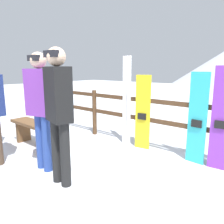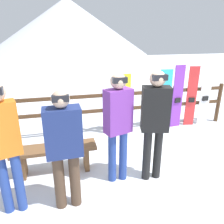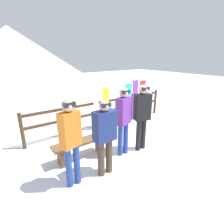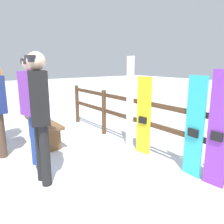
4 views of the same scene
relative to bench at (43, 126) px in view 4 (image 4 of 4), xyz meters
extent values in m
plane|color=white|center=(1.62, -0.29, -0.37)|extent=(40.00, 40.00, 0.00)
cylinder|color=#4C331E|center=(-1.09, 1.37, 0.16)|extent=(0.10, 0.10, 1.05)
cylinder|color=#4C331E|center=(0.26, 1.37, 0.16)|extent=(0.10, 0.10, 1.05)
cylinder|color=#4C331E|center=(1.62, 1.37, 0.16)|extent=(0.10, 0.10, 1.05)
cylinder|color=#4C331E|center=(2.97, 1.37, 0.16)|extent=(0.10, 0.10, 1.05)
cube|color=#4C331E|center=(1.62, 1.37, 0.22)|extent=(5.41, 0.05, 0.08)
cube|color=#4C331E|center=(1.62, 1.37, 0.58)|extent=(5.41, 0.05, 0.08)
cube|color=brown|center=(0.00, 0.00, 0.10)|extent=(1.42, 0.36, 0.06)
cube|color=brown|center=(-0.53, 0.00, -0.15)|extent=(0.08, 0.29, 0.43)
cube|color=brown|center=(0.53, 0.00, -0.15)|extent=(0.08, 0.29, 0.43)
cylinder|color=navy|center=(0.90, -0.45, 0.07)|extent=(0.13, 0.13, 0.86)
cylinder|color=navy|center=(1.09, -0.45, 0.07)|extent=(0.13, 0.13, 0.86)
cube|color=#723399|center=(0.99, -0.45, 0.84)|extent=(0.45, 0.34, 0.68)
sphere|color=#D8B293|center=(0.99, -0.45, 1.30)|extent=(0.23, 0.23, 0.23)
cube|color=black|center=(0.99, -0.52, 1.33)|extent=(0.21, 0.08, 0.08)
cylinder|color=#4C3828|center=(0.27, -0.85, 0.04)|extent=(0.15, 0.15, 0.81)
cylinder|color=black|center=(1.46, -0.54, 0.07)|extent=(0.13, 0.13, 0.88)
cylinder|color=black|center=(1.65, -0.54, 0.07)|extent=(0.13, 0.13, 0.88)
cube|color=black|center=(1.56, -0.54, 0.86)|extent=(0.46, 0.33, 0.69)
sphere|color=#D8B293|center=(1.56, -0.54, 1.33)|extent=(0.24, 0.24, 0.24)
cube|color=black|center=(1.56, -0.61, 1.36)|extent=(0.21, 0.08, 0.08)
cube|color=white|center=(1.20, 1.32, 0.53)|extent=(0.09, 0.02, 1.80)
cube|color=white|center=(1.30, 1.32, 0.53)|extent=(0.09, 0.02, 1.80)
cube|color=yellow|center=(1.64, 1.32, 0.35)|extent=(0.30, 0.07, 1.43)
cube|color=black|center=(1.64, 1.29, 0.28)|extent=(0.17, 0.06, 0.12)
cube|color=#2DBFCC|center=(2.68, 1.32, 0.39)|extent=(0.31, 0.05, 1.50)
cube|color=black|center=(2.68, 1.29, 0.31)|extent=(0.17, 0.04, 0.12)
cube|color=purple|center=(3.03, 1.32, 0.43)|extent=(0.28, 0.05, 1.59)
cube|color=black|center=(3.03, 1.29, 0.35)|extent=(0.16, 0.05, 0.12)
camera|label=1|loc=(3.88, -2.18, 1.18)|focal=35.00mm
camera|label=2|loc=(0.17, -3.41, 1.94)|focal=35.00mm
camera|label=3|loc=(-1.64, -3.62, 2.17)|focal=28.00mm
camera|label=4|loc=(4.41, -1.45, 1.30)|focal=35.00mm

